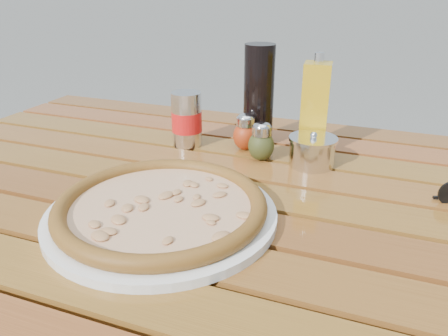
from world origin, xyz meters
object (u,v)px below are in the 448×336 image
(pepper_shaker, at_px, (246,132))
(dark_bottle, at_px, (259,96))
(pizza, at_px, (161,206))
(table, at_px, (220,224))
(plate, at_px, (162,215))
(soda_can, at_px, (187,120))
(olive_oil_cruet, at_px, (315,108))
(oregano_shaker, at_px, (261,142))
(parmesan_tin, at_px, (312,151))

(pepper_shaker, bearing_deg, dark_bottle, 73.80)
(pepper_shaker, bearing_deg, pizza, -94.82)
(pizza, xyz_separation_m, pepper_shaker, (0.03, 0.33, 0.02))
(table, distance_m, plate, 0.16)
(soda_can, bearing_deg, plate, -71.93)
(pepper_shaker, distance_m, soda_can, 0.13)
(plate, xyz_separation_m, soda_can, (-0.10, 0.31, 0.05))
(dark_bottle, xyz_separation_m, soda_can, (-0.14, -0.07, -0.05))
(table, height_order, olive_oil_cruet, olive_oil_cruet)
(plate, height_order, olive_oil_cruet, olive_oil_cruet)
(pizza, bearing_deg, soda_can, 108.07)
(pizza, bearing_deg, table, 71.30)
(table, xyz_separation_m, oregano_shaker, (0.03, 0.15, 0.11))
(oregano_shaker, height_order, soda_can, soda_can)
(plate, xyz_separation_m, parmesan_tin, (0.18, 0.30, 0.02))
(oregano_shaker, xyz_separation_m, parmesan_tin, (0.10, 0.01, -0.01))
(pepper_shaker, height_order, oregano_shaker, same)
(soda_can, distance_m, parmesan_tin, 0.28)
(pizza, distance_m, parmesan_tin, 0.35)
(olive_oil_cruet, bearing_deg, plate, -113.85)
(dark_bottle, distance_m, soda_can, 0.17)
(plate, height_order, oregano_shaker, oregano_shaker)
(oregano_shaker, distance_m, olive_oil_cruet, 0.14)
(soda_can, distance_m, olive_oil_cruet, 0.28)
(pepper_shaker, relative_size, olive_oil_cruet, 0.39)
(pizza, relative_size, olive_oil_cruet, 1.98)
(soda_can, xyz_separation_m, parmesan_tin, (0.28, -0.02, -0.03))
(olive_oil_cruet, relative_size, parmesan_tin, 1.70)
(plate, relative_size, pizza, 0.87)
(olive_oil_cruet, bearing_deg, parmesan_tin, -79.73)
(pizza, distance_m, oregano_shaker, 0.30)
(pepper_shaker, xyz_separation_m, olive_oil_cruet, (0.14, 0.04, 0.06))
(pizza, xyz_separation_m, parmesan_tin, (0.18, 0.30, 0.01))
(plate, height_order, soda_can, soda_can)
(oregano_shaker, relative_size, soda_can, 0.68)
(pizza, height_order, parmesan_tin, parmesan_tin)
(plate, relative_size, dark_bottle, 1.64)
(pizza, bearing_deg, pepper_shaker, 85.18)
(dark_bottle, bearing_deg, pizza, -96.26)
(dark_bottle, relative_size, olive_oil_cruet, 1.05)
(olive_oil_cruet, distance_m, parmesan_tin, 0.10)
(oregano_shaker, xyz_separation_m, soda_can, (-0.18, 0.02, 0.02))
(pizza, bearing_deg, plate, 0.00)
(dark_bottle, xyz_separation_m, parmesan_tin, (0.14, -0.08, -0.08))
(dark_bottle, height_order, olive_oil_cruet, dark_bottle)
(soda_can, bearing_deg, dark_bottle, 24.94)
(dark_bottle, xyz_separation_m, olive_oil_cruet, (0.12, -0.00, -0.01))
(plate, relative_size, pepper_shaker, 4.39)
(table, relative_size, oregano_shaker, 17.07)
(oregano_shaker, distance_m, soda_can, 0.18)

